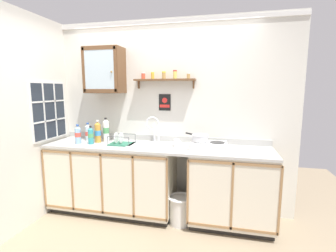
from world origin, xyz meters
TOP-DOWN VIEW (x-y plane):
  - floor at (0.00, 0.00)m, footprint 5.90×5.90m
  - back_wall at (0.00, 0.67)m, footprint 3.50×0.07m
  - side_wall_left at (-1.48, -0.28)m, footprint 0.05×3.44m
  - lower_cabinet_run at (-0.61, 0.34)m, footprint 1.67×0.62m
  - lower_cabinet_run_right at (0.95, 0.34)m, footprint 1.00×0.62m
  - countertop at (0.00, 0.34)m, footprint 2.86×0.64m
  - backsplash at (0.00, 0.63)m, footprint 2.86×0.02m
  - sink at (-0.07, 0.38)m, footprint 0.55×0.45m
  - hot_plate_stove at (0.66, 0.36)m, footprint 0.44×0.34m
  - saucepan at (0.55, 0.39)m, footprint 0.31×0.28m
  - bottle_water_blue_0 at (-1.03, 0.23)m, footprint 0.08×0.08m
  - bottle_juice_amber_1 at (-0.82, 0.36)m, footprint 0.08×0.08m
  - bottle_detergent_teal_2 at (-0.86, 0.26)m, footprint 0.07×0.07m
  - bottle_opaque_white_3 at (-0.72, 0.42)m, footprint 0.08×0.08m
  - bottle_water_clear_4 at (-1.01, 0.44)m, footprint 0.08×0.08m
  - dish_rack at (-0.46, 0.32)m, footprint 0.31×0.25m
  - mug at (0.27, 0.35)m, footprint 0.11×0.08m
  - wall_cabinet at (-0.75, 0.49)m, footprint 0.50×0.32m
  - spice_shelf at (0.05, 0.57)m, footprint 0.81×0.14m
  - warning_sign at (0.04, 0.64)m, footprint 0.16×0.01m
  - window at (-1.45, 0.24)m, footprint 0.03×0.64m
  - trash_bin at (0.34, 0.22)m, footprint 0.30×0.30m

SIDE VIEW (x-z plane):
  - floor at x=0.00m, z-range 0.00..0.00m
  - trash_bin at x=0.34m, z-range 0.01..0.36m
  - lower_cabinet_run at x=-0.61m, z-range 0.00..0.92m
  - lower_cabinet_run_right at x=0.95m, z-range 0.00..0.92m
  - countertop at x=0.00m, z-range 0.91..0.94m
  - sink at x=-0.07m, z-range 0.71..1.17m
  - dish_rack at x=-0.46m, z-range 0.90..1.05m
  - hot_plate_stove at x=0.66m, z-range 0.94..1.02m
  - backsplash at x=0.00m, z-range 0.94..1.02m
  - mug at x=0.27m, z-range 0.94..1.04m
  - bottle_detergent_teal_2 at x=-0.86m, z-range 0.94..1.18m
  - bottle_water_clear_4 at x=-1.01m, z-range 0.93..1.18m
  - bottle_water_blue_0 at x=-1.03m, z-range 0.94..1.19m
  - saucepan at x=0.55m, z-range 1.02..1.11m
  - bottle_juice_amber_1 at x=-0.82m, z-range 0.93..1.23m
  - bottle_opaque_white_3 at x=-0.72m, z-range 0.94..1.27m
  - side_wall_left at x=-1.48m, z-range 0.00..2.56m
  - back_wall at x=0.00m, z-range 0.01..2.57m
  - window at x=-1.45m, z-range 0.98..1.75m
  - warning_sign at x=0.04m, z-range 1.37..1.59m
  - spice_shelf at x=0.05m, z-range 1.67..1.91m
  - wall_cabinet at x=-0.75m, z-range 1.60..2.20m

